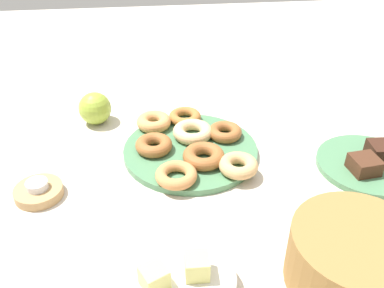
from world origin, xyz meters
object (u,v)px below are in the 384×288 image
object	(u,v)px
donut_1	(176,175)
melon_chunk_left	(197,266)
brownie_near	(382,151)
apple	(95,108)
candle_holder	(39,192)
melon_chunk_right	(154,278)
donut_6	(186,117)
donut_3	(225,132)
tealight	(37,185)
basket	(355,259)
brownie_far	(364,165)
donut_2	(204,156)
donut_7	(238,165)
donut_plate	(190,150)
fruit_bowl	(176,285)
donut_4	(154,122)
donut_0	(154,144)
donut_5	(193,132)
cake_plate	(368,165)

from	to	relation	value
donut_1	melon_chunk_left	bearing A→B (deg)	91.98
brownie_near	apple	size ratio (longest dim) A/B	0.68
donut_1	candle_holder	size ratio (longest dim) A/B	0.90
melon_chunk_right	donut_6	bearing A→B (deg)	-101.17
donut_3	tealight	distance (m)	0.43
basket	apple	distance (m)	0.70
apple	brownie_far	bearing A→B (deg)	153.12
brownie_far	donut_2	bearing A→B (deg)	-12.09
tealight	basket	world-z (taller)	basket
donut_7	candle_holder	xyz separation A→B (m)	(0.41, 0.02, -0.02)
donut_plate	fruit_bowl	xyz separation A→B (m)	(0.06, 0.37, 0.01)
donut_3	tealight	bearing A→B (deg)	20.35
donut_4	brownie_far	size ratio (longest dim) A/B	1.51
donut_plate	donut_2	bearing A→B (deg)	111.45
melon_chunk_right	apple	bearing A→B (deg)	-77.07
brownie_near	basket	bearing A→B (deg)	55.78
melon_chunk_right	donut_1	bearing A→B (deg)	-101.32
basket	apple	world-z (taller)	basket
donut_1	donut_4	bearing A→B (deg)	-80.25
brownie_near	melon_chunk_right	distance (m)	0.59
donut_0	fruit_bowl	distance (m)	0.38
donut_7	tealight	distance (m)	0.41
brownie_far	fruit_bowl	bearing A→B (deg)	30.52
donut_0	donut_4	xyz separation A→B (m)	(-0.00, -0.10, 0.00)
melon_chunk_right	brownie_far	bearing A→B (deg)	-149.97
donut_1	melon_chunk_left	world-z (taller)	melon_chunk_left
donut_3	donut_4	xyz separation A→B (m)	(0.16, -0.06, 0.00)
melon_chunk_right	donut_0	bearing A→B (deg)	-92.09
fruit_bowl	brownie_near	bearing A→B (deg)	-148.74
donut_1	brownie_near	size ratio (longest dim) A/B	1.55
donut_1	brownie_near	distance (m)	0.46
donut_4	donut_7	xyz separation A→B (m)	(-0.17, 0.20, -0.00)
basket	donut_5	bearing A→B (deg)	-64.86
brownie_far	donut_0	bearing A→B (deg)	-16.57
melon_chunk_left	apple	xyz separation A→B (m)	(0.19, -0.54, -0.02)
donut_6	brownie_far	size ratio (longest dim) A/B	1.44
brownie_near	fruit_bowl	distance (m)	0.56
donut_6	donut_3	bearing A→B (deg)	134.51
donut_3	cake_plate	xyz separation A→B (m)	(-0.29, 0.14, -0.02)
cake_plate	melon_chunk_right	size ratio (longest dim) A/B	6.17
cake_plate	tealight	xyz separation A→B (m)	(0.70, 0.01, 0.02)
fruit_bowl	brownie_far	bearing A→B (deg)	-149.48
donut_7	tealight	size ratio (longest dim) A/B	1.93
donut_1	donut_3	xyz separation A→B (m)	(-0.13, -0.15, 0.00)
donut_1	apple	distance (m)	0.33
fruit_bowl	candle_holder	bearing A→B (deg)	-45.87
donut_0	brownie_far	xyz separation A→B (m)	(-0.43, 0.13, 0.00)
donut_plate	donut_4	xyz separation A→B (m)	(0.08, -0.10, 0.02)
donut_0	candle_holder	world-z (taller)	donut_0
donut_6	apple	bearing A→B (deg)	-10.80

